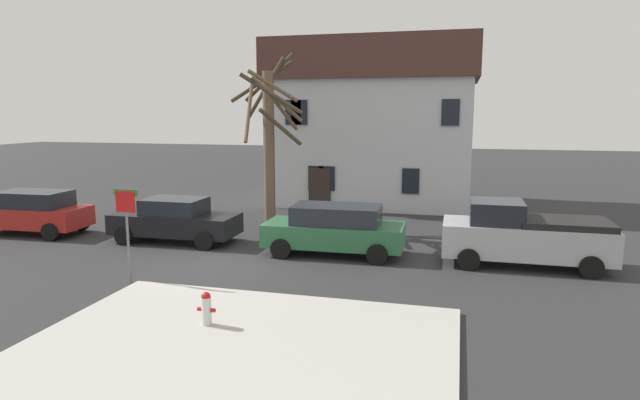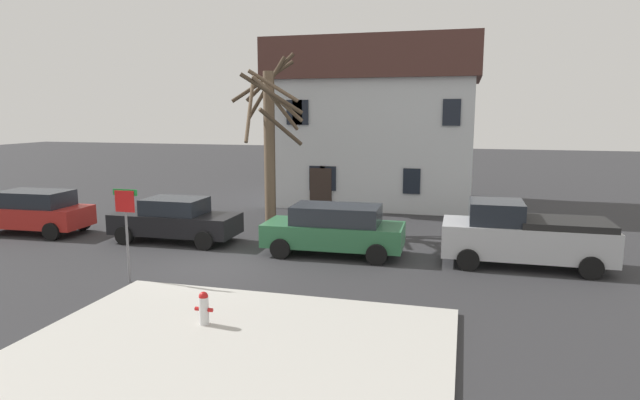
{
  "view_description": "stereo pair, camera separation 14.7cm",
  "coord_description": "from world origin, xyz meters",
  "px_view_note": "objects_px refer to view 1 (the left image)",
  "views": [
    {
      "loc": [
        7.38,
        -15.01,
        4.8
      ],
      "look_at": [
        2.5,
        3.65,
        1.65
      ],
      "focal_mm": 30.21,
      "sensor_mm": 36.0,
      "label": 1
    },
    {
      "loc": [
        7.52,
        -14.97,
        4.8
      ],
      "look_at": [
        2.5,
        3.65,
        1.65
      ],
      "focal_mm": 30.21,
      "sensor_mm": 36.0,
      "label": 2
    }
  ],
  "objects_px": {
    "car_black_sedan": "(175,220)",
    "fire_hydrant": "(206,308)",
    "tree_bare_mid": "(269,144)",
    "street_sign_pole": "(127,218)",
    "car_green_wagon": "(335,229)",
    "building_main": "(375,122)",
    "pickup_truck_silver": "(524,235)",
    "tree_bare_near": "(269,141)",
    "car_red_wagon": "(34,212)"
  },
  "relations": [
    {
      "from": "car_green_wagon",
      "to": "pickup_truck_silver",
      "type": "distance_m",
      "value": 6.08
    },
    {
      "from": "car_green_wagon",
      "to": "pickup_truck_silver",
      "type": "xyz_separation_m",
      "value": [
        6.07,
        0.22,
        0.09
      ]
    },
    {
      "from": "tree_bare_near",
      "to": "car_green_wagon",
      "type": "distance_m",
      "value": 5.65
    },
    {
      "from": "building_main",
      "to": "fire_hydrant",
      "type": "bearing_deg",
      "value": -92.49
    },
    {
      "from": "tree_bare_near",
      "to": "fire_hydrant",
      "type": "bearing_deg",
      "value": -77.74
    },
    {
      "from": "fire_hydrant",
      "to": "street_sign_pole",
      "type": "xyz_separation_m",
      "value": [
        -3.64,
        2.52,
        1.38
      ]
    },
    {
      "from": "tree_bare_mid",
      "to": "pickup_truck_silver",
      "type": "bearing_deg",
      "value": -17.46
    },
    {
      "from": "car_red_wagon",
      "to": "pickup_truck_silver",
      "type": "height_order",
      "value": "pickup_truck_silver"
    },
    {
      "from": "car_red_wagon",
      "to": "car_black_sedan",
      "type": "height_order",
      "value": "car_red_wagon"
    },
    {
      "from": "tree_bare_mid",
      "to": "car_red_wagon",
      "type": "relative_size",
      "value": 1.47
    },
    {
      "from": "pickup_truck_silver",
      "to": "street_sign_pole",
      "type": "relative_size",
      "value": 1.89
    },
    {
      "from": "building_main",
      "to": "fire_hydrant",
      "type": "xyz_separation_m",
      "value": [
        -0.81,
        -18.52,
        -3.79
      ]
    },
    {
      "from": "tree_bare_mid",
      "to": "pickup_truck_silver",
      "type": "relative_size",
      "value": 1.26
    },
    {
      "from": "pickup_truck_silver",
      "to": "street_sign_pole",
      "type": "bearing_deg",
      "value": -156.77
    },
    {
      "from": "street_sign_pole",
      "to": "pickup_truck_silver",
      "type": "bearing_deg",
      "value": 23.23
    },
    {
      "from": "tree_bare_near",
      "to": "car_black_sedan",
      "type": "xyz_separation_m",
      "value": [
        -2.62,
        -3.14,
        -2.82
      ]
    },
    {
      "from": "tree_bare_near",
      "to": "tree_bare_mid",
      "type": "bearing_deg",
      "value": -72.7
    },
    {
      "from": "building_main",
      "to": "car_black_sedan",
      "type": "xyz_separation_m",
      "value": [
        -5.69,
        -11.22,
        -3.47
      ]
    },
    {
      "from": "car_red_wagon",
      "to": "car_black_sedan",
      "type": "distance_m",
      "value": 6.13
    },
    {
      "from": "fire_hydrant",
      "to": "street_sign_pole",
      "type": "relative_size",
      "value": 0.28
    },
    {
      "from": "car_green_wagon",
      "to": "pickup_truck_silver",
      "type": "height_order",
      "value": "pickup_truck_silver"
    },
    {
      "from": "pickup_truck_silver",
      "to": "car_black_sedan",
      "type": "bearing_deg",
      "value": 179.74
    },
    {
      "from": "tree_bare_near",
      "to": "pickup_truck_silver",
      "type": "xyz_separation_m",
      "value": [
        9.63,
        -3.19,
        -2.66
      ]
    },
    {
      "from": "fire_hydrant",
      "to": "street_sign_pole",
      "type": "bearing_deg",
      "value": 145.34
    },
    {
      "from": "car_black_sedan",
      "to": "car_green_wagon",
      "type": "height_order",
      "value": "car_green_wagon"
    },
    {
      "from": "fire_hydrant",
      "to": "building_main",
      "type": "bearing_deg",
      "value": 87.51
    },
    {
      "from": "building_main",
      "to": "tree_bare_near",
      "type": "xyz_separation_m",
      "value": [
        -3.07,
        -8.08,
        -0.65
      ]
    },
    {
      "from": "building_main",
      "to": "fire_hydrant",
      "type": "relative_size",
      "value": 13.96
    },
    {
      "from": "car_black_sedan",
      "to": "fire_hydrant",
      "type": "distance_m",
      "value": 8.78
    },
    {
      "from": "car_black_sedan",
      "to": "street_sign_pole",
      "type": "bearing_deg",
      "value": -75.38
    },
    {
      "from": "building_main",
      "to": "tree_bare_mid",
      "type": "distance_m",
      "value": 8.83
    },
    {
      "from": "fire_hydrant",
      "to": "pickup_truck_silver",
      "type": "bearing_deg",
      "value": 44.5
    },
    {
      "from": "pickup_truck_silver",
      "to": "car_red_wagon",
      "type": "bearing_deg",
      "value": -179.46
    },
    {
      "from": "car_red_wagon",
      "to": "pickup_truck_silver",
      "type": "distance_m",
      "value": 18.38
    },
    {
      "from": "tree_bare_near",
      "to": "tree_bare_mid",
      "type": "xyz_separation_m",
      "value": [
        0.06,
        -0.18,
        -0.12
      ]
    },
    {
      "from": "tree_bare_mid",
      "to": "car_black_sedan",
      "type": "distance_m",
      "value": 4.81
    },
    {
      "from": "car_black_sedan",
      "to": "pickup_truck_silver",
      "type": "relative_size",
      "value": 0.93
    },
    {
      "from": "building_main",
      "to": "car_green_wagon",
      "type": "xyz_separation_m",
      "value": [
        0.49,
        -11.49,
        -3.41
      ]
    },
    {
      "from": "tree_bare_mid",
      "to": "car_green_wagon",
      "type": "height_order",
      "value": "tree_bare_mid"
    },
    {
      "from": "building_main",
      "to": "car_green_wagon",
      "type": "height_order",
      "value": "building_main"
    },
    {
      "from": "pickup_truck_silver",
      "to": "tree_bare_near",
      "type": "bearing_deg",
      "value": 161.65
    },
    {
      "from": "building_main",
      "to": "car_red_wagon",
      "type": "distance_m",
      "value": 16.8
    },
    {
      "from": "car_red_wagon",
      "to": "car_green_wagon",
      "type": "height_order",
      "value": "car_red_wagon"
    },
    {
      "from": "tree_bare_mid",
      "to": "street_sign_pole",
      "type": "distance_m",
      "value": 8.03
    },
    {
      "from": "car_black_sedan",
      "to": "car_green_wagon",
      "type": "relative_size",
      "value": 0.99
    },
    {
      "from": "car_green_wagon",
      "to": "fire_hydrant",
      "type": "bearing_deg",
      "value": -100.43
    },
    {
      "from": "building_main",
      "to": "tree_bare_mid",
      "type": "bearing_deg",
      "value": -110.04
    },
    {
      "from": "car_red_wagon",
      "to": "car_black_sedan",
      "type": "bearing_deg",
      "value": 2.16
    },
    {
      "from": "car_black_sedan",
      "to": "fire_hydrant",
      "type": "relative_size",
      "value": 6.28
    },
    {
      "from": "car_green_wagon",
      "to": "fire_hydrant",
      "type": "height_order",
      "value": "car_green_wagon"
    }
  ]
}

